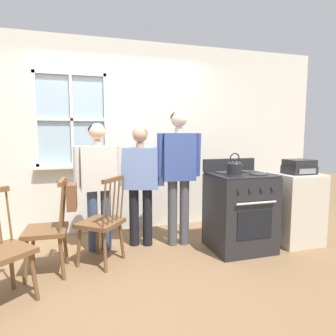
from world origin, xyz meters
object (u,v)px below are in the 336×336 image
(chair_near_wall, at_px, (102,223))
(stove, at_px, (239,211))
(side_counter, at_px, (296,208))
(stereo, at_px, (299,167))
(chair_by_window, at_px, (48,231))
(kettle, at_px, (235,167))
(handbag, at_px, (72,196))
(person_teen_center, at_px, (140,176))
(person_adult_right, at_px, (179,165))
(chair_center_cluster, at_px, (0,253))
(potted_plant, at_px, (84,160))
(person_elderly_left, at_px, (98,175))

(chair_near_wall, distance_m, stove, 1.63)
(side_counter, bearing_deg, stove, 177.62)
(chair_near_wall, distance_m, stereo, 2.48)
(chair_by_window, relative_size, side_counter, 1.06)
(kettle, distance_m, handbag, 1.79)
(person_teen_center, bearing_deg, person_adult_right, 3.34)
(stove, height_order, handbag, stove)
(chair_center_cluster, height_order, stove, stove)
(side_counter, bearing_deg, person_teen_center, 165.31)
(potted_plant, xyz_separation_m, side_counter, (2.56, -1.14, -0.59))
(person_adult_right, distance_m, kettle, 0.70)
(chair_near_wall, distance_m, potted_plant, 1.20)
(side_counter, bearing_deg, handbag, 179.85)
(handbag, bearing_deg, person_elderly_left, 58.43)
(kettle, bearing_deg, side_counter, 5.89)
(handbag, bearing_deg, stereo, -0.58)
(chair_by_window, xyz_separation_m, potted_plant, (0.39, 1.12, 0.59))
(chair_near_wall, xyz_separation_m, stereo, (2.42, -0.13, 0.54))
(side_counter, bearing_deg, chair_near_wall, 177.45)
(chair_near_wall, bearing_deg, chair_by_window, -42.89)
(stove, relative_size, potted_plant, 3.72)
(chair_near_wall, xyz_separation_m, potted_plant, (-0.14, 1.04, 0.59))
(stereo, bearing_deg, kettle, -175.35)
(stove, height_order, potted_plant, potted_plant)
(chair_by_window, height_order, side_counter, chair_by_window)
(chair_near_wall, relative_size, person_teen_center, 0.65)
(chair_near_wall, bearing_deg, side_counter, 125.34)
(person_elderly_left, xyz_separation_m, person_teen_center, (0.51, 0.01, -0.04))
(person_teen_center, bearing_deg, chair_center_cluster, -127.56)
(stove, bearing_deg, person_adult_right, 151.79)
(potted_plant, bearing_deg, chair_by_window, -109.27)
(person_teen_center, height_order, stove, person_teen_center)
(person_teen_center, relative_size, person_adult_right, 0.88)
(potted_plant, xyz_separation_m, handbag, (-0.16, -1.14, -0.26))
(chair_near_wall, distance_m, side_counter, 2.42)
(handbag, distance_m, stereo, 2.73)
(chair_by_window, distance_m, chair_near_wall, 0.54)
(person_elderly_left, relative_size, kettle, 6.16)
(person_adult_right, distance_m, side_counter, 1.61)
(handbag, xyz_separation_m, side_counter, (2.72, -0.01, -0.33))
(stove, bearing_deg, chair_center_cluster, -168.86)
(chair_near_wall, xyz_separation_m, person_elderly_left, (-0.00, 0.39, 0.48))
(person_elderly_left, distance_m, side_counter, 2.52)
(person_adult_right, xyz_separation_m, kettle, (0.50, -0.49, 0.01))
(stove, height_order, side_counter, stove)
(chair_near_wall, bearing_deg, potted_plant, -134.26)
(chair_near_wall, distance_m, kettle, 1.59)
(person_adult_right, distance_m, handbag, 1.34)
(chair_center_cluster, height_order, kettle, kettle)
(chair_near_wall, distance_m, person_adult_right, 1.15)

